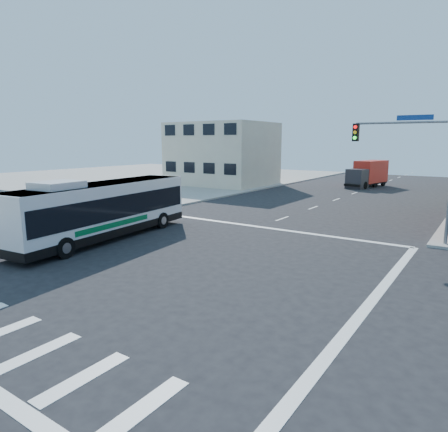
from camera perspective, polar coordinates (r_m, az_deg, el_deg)
The scene contains 6 objects.
ground at distance 19.18m, azimuth -9.10°, elevation -6.47°, with size 120.00×120.00×0.00m, color black.
sidewalk_nw at distance 68.07m, azimuth -10.44°, elevation 5.73°, with size 50.00×50.00×0.15m, color gray.
building_west at distance 52.49m, azimuth -0.25°, elevation 8.83°, with size 12.06×10.06×8.00m.
signal_mast_ne at distance 24.17m, azimuth 25.93°, elevation 8.11°, with size 7.91×1.13×8.07m.
transit_bus at distance 23.99m, azimuth -16.86°, elevation 0.97°, with size 3.91×12.41×3.61m.
box_truck at distance 53.16m, azimuth 19.80°, elevation 5.62°, with size 3.57×7.55×3.27m.
Camera 1 is at (12.68, -13.28, 5.56)m, focal length 32.00 mm.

